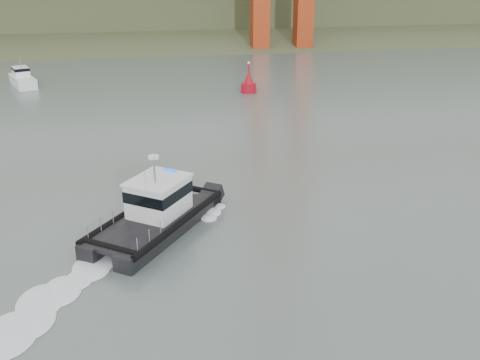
% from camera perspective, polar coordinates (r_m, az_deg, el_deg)
% --- Properties ---
extents(ground, '(400.00, 400.00, 0.00)m').
position_cam_1_polar(ground, '(25.23, 0.78, -12.76)').
color(ground, slate).
rests_on(ground, ground).
extents(patrol_boat, '(8.57, 9.82, 4.68)m').
position_cam_1_polar(patrol_boat, '(31.32, -8.88, -3.23)').
color(patrol_boat, black).
rests_on(patrol_boat, ground).
extents(motorboat, '(4.38, 7.01, 3.66)m').
position_cam_1_polar(motorboat, '(74.51, -22.20, 9.98)').
color(motorboat, white).
rests_on(motorboat, ground).
extents(nav_buoy, '(1.89, 1.89, 3.93)m').
position_cam_1_polar(nav_buoy, '(65.37, 0.93, 10.21)').
color(nav_buoy, '#A60B18').
rests_on(nav_buoy, ground).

